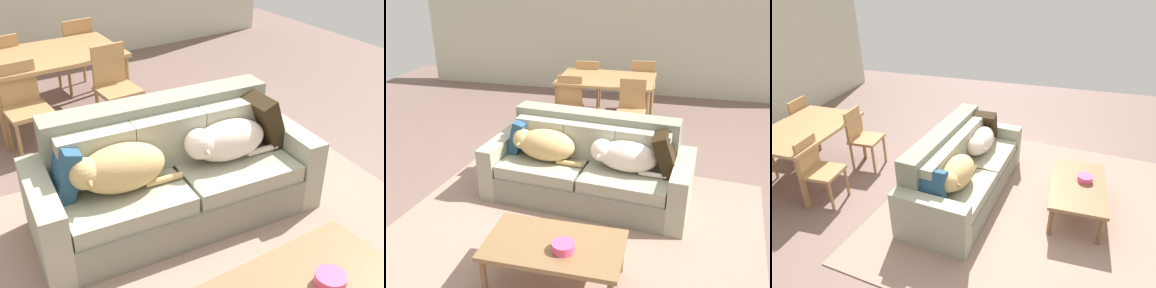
{
  "view_description": "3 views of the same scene",
  "coord_description": "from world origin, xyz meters",
  "views": [
    {
      "loc": [
        -1.44,
        -2.62,
        2.35
      ],
      "look_at": [
        0.2,
        -0.04,
        0.64
      ],
      "focal_mm": 44.8,
      "sensor_mm": 36.0,
      "label": 1
    },
    {
      "loc": [
        0.94,
        -3.93,
        2.46
      ],
      "look_at": [
        -0.02,
        0.03,
        0.63
      ],
      "focal_mm": 40.06,
      "sensor_mm": 36.0,
      "label": 2
    },
    {
      "loc": [
        -3.38,
        -1.03,
        2.64
      ],
      "look_at": [
        0.29,
        0.11,
        0.63
      ],
      "focal_mm": 31.57,
      "sensor_mm": 36.0,
      "label": 3
    }
  ],
  "objects": [
    {
      "name": "ground_plane",
      "position": [
        0.0,
        0.0,
        0.0
      ],
      "size": [
        10.0,
        10.0,
        0.0
      ],
      "primitive_type": "plane",
      "color": "#755B53"
    },
    {
      "name": "area_rug",
      "position": [
        0.09,
        -0.73,
        0.01
      ],
      "size": [
        3.78,
        3.56,
        0.01
      ],
      "primitive_type": "cube",
      "rotation": [
        0.0,
        0.0,
        -0.1
      ],
      "color": "gray",
      "rests_on": "ground"
    },
    {
      "name": "couch",
      "position": [
        0.09,
        0.07,
        0.34
      ],
      "size": [
        2.23,
        1.07,
        0.89
      ],
      "rotation": [
        0.0,
        0.0,
        -0.1
      ],
      "color": "gray",
      "rests_on": "ground"
    },
    {
      "name": "dog_on_left_cushion",
      "position": [
        -0.38,
        -0.01,
        0.61
      ],
      "size": [
        0.79,
        0.41,
        0.34
      ],
      "rotation": [
        0.0,
        0.0,
        -0.1
      ],
      "color": "tan",
      "rests_on": "couch"
    },
    {
      "name": "dog_on_right_cushion",
      "position": [
        0.47,
        -0.07,
        0.6
      ],
      "size": [
        0.78,
        0.36,
        0.32
      ],
      "rotation": [
        0.0,
        0.0,
        -0.1
      ],
      "color": "beige",
      "rests_on": "couch"
    },
    {
      "name": "throw_pillow_by_left_arm",
      "position": [
        -0.7,
        0.19,
        0.61
      ],
      "size": [
        0.25,
        0.4,
        0.4
      ],
      "primitive_type": "cube",
      "rotation": [
        0.0,
        0.26,
        -0.1
      ],
      "color": "navy",
      "rests_on": "couch"
    },
    {
      "name": "throw_pillow_by_right_arm",
      "position": [
        0.9,
        0.04,
        0.64
      ],
      "size": [
        0.29,
        0.45,
        0.47
      ],
      "primitive_type": "cube",
      "rotation": [
        0.0,
        -0.36,
        -0.01
      ],
      "color": "black",
      "rests_on": "couch"
    },
    {
      "name": "bowl_on_coffee_table",
      "position": [
        0.22,
        -1.41,
        0.44
      ],
      "size": [
        0.17,
        0.17,
        0.07
      ],
      "primitive_type": "cylinder",
      "color": "#EA4C7F",
      "rests_on": "coffee_table"
    },
    {
      "name": "dining_table",
      "position": [
        -0.11,
        2.22,
        0.69
      ],
      "size": [
        1.42,
        0.94,
        0.75
      ],
      "color": "#A87C4C",
      "rests_on": "ground"
    },
    {
      "name": "dining_chair_near_left",
      "position": [
        -0.56,
        1.7,
        0.48
      ],
      "size": [
        0.42,
        0.42,
        0.86
      ],
      "rotation": [
        0.0,
        0.0,
        0.05
      ],
      "color": "#A87C4C",
      "rests_on": "ground"
    },
    {
      "name": "dining_chair_near_right",
      "position": [
        0.34,
        1.66,
        0.5
      ],
      "size": [
        0.42,
        0.42,
        0.89
      ],
      "rotation": [
        0.0,
        0.0,
        0.04
      ],
      "color": "#A87C4C",
      "rests_on": "ground"
    },
    {
      "name": "dining_chair_far_left",
      "position": [
        -0.51,
        2.77,
        0.5
      ],
      "size": [
        0.43,
        0.43,
        0.88
      ],
      "rotation": [
        0.0,
        0.0,
        3.23
      ],
      "color": "#A87C4C",
      "rests_on": "ground"
    },
    {
      "name": "dining_chair_far_right",
      "position": [
        0.38,
        2.85,
        0.51
      ],
      "size": [
        0.42,
        0.42,
        0.91
      ],
      "rotation": [
        0.0,
        0.0,
        3.2
      ],
      "color": "#A87C4C",
      "rests_on": "ground"
    }
  ]
}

